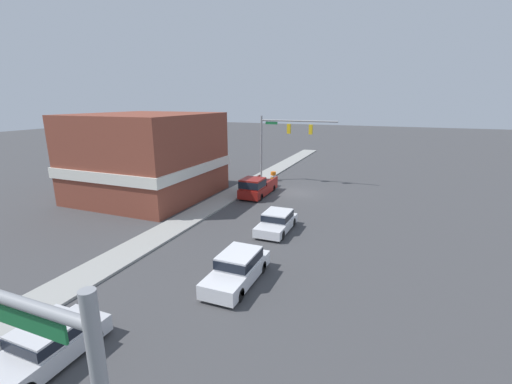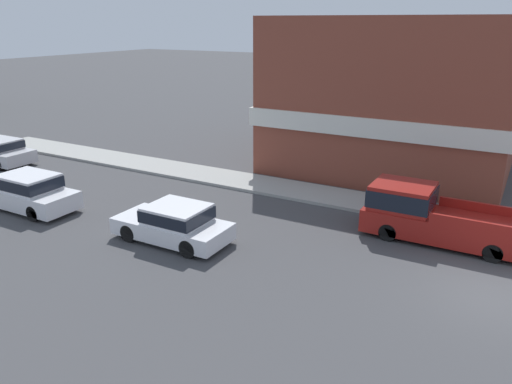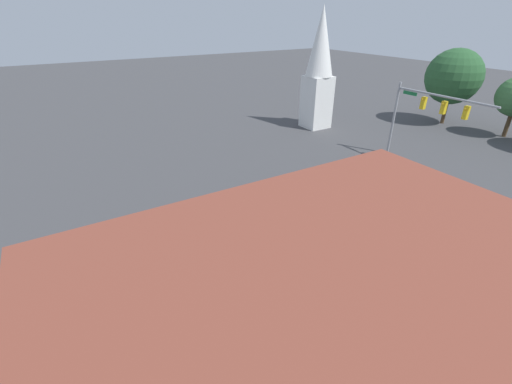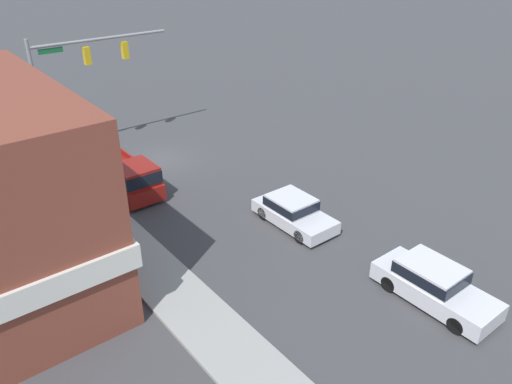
{
  "view_description": "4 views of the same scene",
  "coord_description": "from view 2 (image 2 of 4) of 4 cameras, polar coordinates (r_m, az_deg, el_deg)",
  "views": [
    {
      "loc": [
        -8.87,
        32.65,
        9.13
      ],
      "look_at": [
        1.13,
        8.06,
        1.98
      ],
      "focal_mm": 24.0,
      "sensor_mm": 36.0,
      "label": 1
    },
    {
      "loc": [
        -14.71,
        -0.19,
        7.69
      ],
      "look_at": [
        0.46,
        8.36,
        1.7
      ],
      "focal_mm": 35.0,
      "sensor_mm": 36.0,
      "label": 2
    },
    {
      "loc": [
        15.4,
        2.2,
        12.44
      ],
      "look_at": [
        -0.16,
        11.45,
        2.95
      ],
      "focal_mm": 24.0,
      "sensor_mm": 36.0,
      "label": 3
    },
    {
      "loc": [
        12.81,
        25.93,
        12.95
      ],
      "look_at": [
        0.43,
        10.24,
        2.25
      ],
      "focal_mm": 35.0,
      "sensor_mm": 36.0,
      "label": 4
    }
  ],
  "objects": [
    {
      "name": "car_lead",
      "position": [
        18.41,
        -9.31,
        -3.46
      ],
      "size": [
        1.92,
        4.34,
        1.41
      ],
      "color": "black",
      "rests_on": "ground"
    },
    {
      "name": "sidewalk_curb",
      "position": [
        21.79,
        26.95,
        -3.65
      ],
      "size": [
        2.4,
        60.0,
        0.14
      ],
      "color": "#9E9E99",
      "rests_on": "ground"
    },
    {
      "name": "car_second_ahead",
      "position": [
        23.39,
        -24.69,
        0.11
      ],
      "size": [
        1.88,
        4.81,
        1.58
      ],
      "color": "black",
      "rests_on": "ground"
    },
    {
      "name": "ground_plane",
      "position": [
        16.6,
        25.63,
        -10.66
      ],
      "size": [
        200.0,
        200.0,
        0.0
      ],
      "primitive_type": "plane",
      "color": "#424244"
    },
    {
      "name": "pickup_truck_parked",
      "position": [
        19.41,
        19.04,
        -2.39
      ],
      "size": [
        2.06,
        5.71,
        1.96
      ],
      "color": "black",
      "rests_on": "ground"
    },
    {
      "name": "corner_brick_building",
      "position": [
        28.72,
        15.98,
        10.62
      ],
      "size": [
        11.43,
        12.21,
        7.92
      ],
      "color": "brown",
      "rests_on": "ground"
    }
  ]
}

